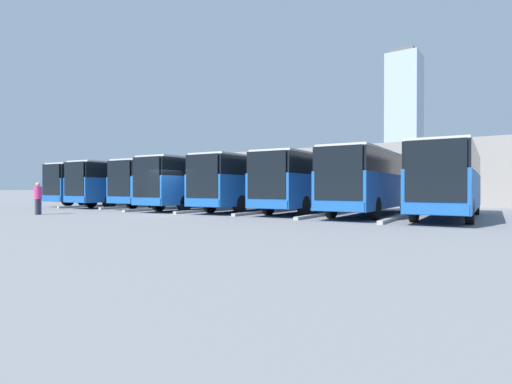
{
  "coord_description": "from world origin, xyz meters",
  "views": [
    {
      "loc": [
        -16.75,
        15.77,
        1.46
      ],
      "look_at": [
        -1.99,
        -5.48,
        1.21
      ],
      "focal_mm": 28.0,
      "sensor_mm": 36.0,
      "label": 1
    }
  ],
  "objects_px": {
    "bus_1": "(372,180)",
    "bus_6": "(135,183)",
    "bus_0": "(449,180)",
    "bus_2": "(311,181)",
    "pedestrian": "(38,197)",
    "bus_5": "(176,183)",
    "bus_7": "(111,183)",
    "bus_3": "(255,182)",
    "bus_4": "(205,182)"
  },
  "relations": [
    {
      "from": "bus_5",
      "to": "bus_6",
      "type": "bearing_deg",
      "value": 7.84
    },
    {
      "from": "bus_2",
      "to": "bus_3",
      "type": "xyz_separation_m",
      "value": [
        3.83,
        0.43,
        0.0
      ]
    },
    {
      "from": "bus_4",
      "to": "bus_7",
      "type": "distance_m",
      "value": 11.5
    },
    {
      "from": "bus_2",
      "to": "bus_4",
      "type": "bearing_deg",
      "value": 3.24
    },
    {
      "from": "bus_2",
      "to": "pedestrian",
      "type": "bearing_deg",
      "value": 38.61
    },
    {
      "from": "bus_3",
      "to": "bus_4",
      "type": "relative_size",
      "value": 1.0
    },
    {
      "from": "bus_2",
      "to": "bus_7",
      "type": "xyz_separation_m",
      "value": [
        19.14,
        0.37,
        0.0
      ]
    },
    {
      "from": "bus_5",
      "to": "bus_7",
      "type": "bearing_deg",
      "value": -1.23
    },
    {
      "from": "bus_0",
      "to": "bus_1",
      "type": "relative_size",
      "value": 1.0
    },
    {
      "from": "bus_1",
      "to": "bus_6",
      "type": "height_order",
      "value": "same"
    },
    {
      "from": "bus_1",
      "to": "bus_6",
      "type": "bearing_deg",
      "value": -2.4
    },
    {
      "from": "bus_0",
      "to": "bus_4",
      "type": "height_order",
      "value": "same"
    },
    {
      "from": "bus_5",
      "to": "bus_6",
      "type": "distance_m",
      "value": 3.91
    },
    {
      "from": "bus_5",
      "to": "bus_7",
      "type": "distance_m",
      "value": 7.66
    },
    {
      "from": "bus_0",
      "to": "bus_2",
      "type": "bearing_deg",
      "value": -6.26
    },
    {
      "from": "bus_6",
      "to": "bus_2",
      "type": "bearing_deg",
      "value": 179.08
    },
    {
      "from": "bus_3",
      "to": "bus_7",
      "type": "relative_size",
      "value": 1.0
    },
    {
      "from": "bus_0",
      "to": "bus_7",
      "type": "distance_m",
      "value": 26.8
    },
    {
      "from": "bus_0",
      "to": "bus_6",
      "type": "xyz_separation_m",
      "value": [
        22.97,
        0.49,
        0.0
      ]
    },
    {
      "from": "bus_3",
      "to": "bus_4",
      "type": "height_order",
      "value": "same"
    },
    {
      "from": "bus_1",
      "to": "bus_4",
      "type": "bearing_deg",
      "value": -0.59
    },
    {
      "from": "bus_6",
      "to": "pedestrian",
      "type": "relative_size",
      "value": 6.26
    },
    {
      "from": "bus_0",
      "to": "bus_5",
      "type": "distance_m",
      "value": 19.14
    },
    {
      "from": "bus_2",
      "to": "bus_6",
      "type": "relative_size",
      "value": 1.0
    },
    {
      "from": "bus_0",
      "to": "pedestrian",
      "type": "bearing_deg",
      "value": 24.11
    },
    {
      "from": "bus_2",
      "to": "bus_7",
      "type": "bearing_deg",
      "value": -2.83
    },
    {
      "from": "bus_5",
      "to": "bus_3",
      "type": "bearing_deg",
      "value": 172.9
    },
    {
      "from": "bus_5",
      "to": "pedestrian",
      "type": "xyz_separation_m",
      "value": [
        -0.09,
        10.45,
        -0.92
      ]
    },
    {
      "from": "bus_0",
      "to": "bus_5",
      "type": "bearing_deg",
      "value": -4.84
    },
    {
      "from": "bus_0",
      "to": "bus_2",
      "type": "relative_size",
      "value": 1.0
    },
    {
      "from": "bus_3",
      "to": "pedestrian",
      "type": "distance_m",
      "value": 12.6
    },
    {
      "from": "bus_1",
      "to": "pedestrian",
      "type": "distance_m",
      "value": 18.33
    },
    {
      "from": "bus_0",
      "to": "bus_2",
      "type": "height_order",
      "value": "same"
    },
    {
      "from": "bus_2",
      "to": "bus_1",
      "type": "bearing_deg",
      "value": 171.68
    },
    {
      "from": "bus_0",
      "to": "bus_7",
      "type": "xyz_separation_m",
      "value": [
        26.8,
        0.06,
        0.0
      ]
    },
    {
      "from": "bus_7",
      "to": "bus_1",
      "type": "bearing_deg",
      "value": 176.26
    },
    {
      "from": "bus_2",
      "to": "bus_6",
      "type": "distance_m",
      "value": 15.33
    },
    {
      "from": "bus_0",
      "to": "pedestrian",
      "type": "xyz_separation_m",
      "value": [
        19.05,
        10.15,
        -0.92
      ]
    },
    {
      "from": "bus_2",
      "to": "pedestrian",
      "type": "relative_size",
      "value": 6.26
    },
    {
      "from": "bus_2",
      "to": "pedestrian",
      "type": "distance_m",
      "value": 15.5
    },
    {
      "from": "bus_1",
      "to": "bus_7",
      "type": "xyz_separation_m",
      "value": [
        22.97,
        0.08,
        0.0
      ]
    },
    {
      "from": "bus_2",
      "to": "pedestrian",
      "type": "height_order",
      "value": "bus_2"
    },
    {
      "from": "bus_0",
      "to": "bus_6",
      "type": "bearing_deg",
      "value": -2.7
    },
    {
      "from": "bus_4",
      "to": "bus_5",
      "type": "relative_size",
      "value": 1.0
    },
    {
      "from": "bus_0",
      "to": "bus_6",
      "type": "distance_m",
      "value": 22.97
    },
    {
      "from": "bus_6",
      "to": "pedestrian",
      "type": "bearing_deg",
      "value": 108.14
    },
    {
      "from": "bus_4",
      "to": "bus_6",
      "type": "height_order",
      "value": "same"
    },
    {
      "from": "bus_6",
      "to": "bus_3",
      "type": "bearing_deg",
      "value": 177.93
    },
    {
      "from": "bus_1",
      "to": "bus_6",
      "type": "xyz_separation_m",
      "value": [
        19.14,
        0.51,
        0.0
      ]
    },
    {
      "from": "bus_2",
      "to": "bus_7",
      "type": "height_order",
      "value": "same"
    }
  ]
}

